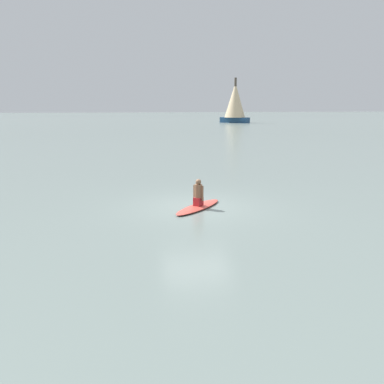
{
  "coord_description": "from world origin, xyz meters",
  "views": [
    {
      "loc": [
        2.71,
        13.51,
        3.53
      ],
      "look_at": [
        0.21,
        0.24,
        0.59
      ],
      "focal_mm": 37.24,
      "sensor_mm": 36.0,
      "label": 1
    }
  ],
  "objects": [
    {
      "name": "person_paddler",
      "position": [
        -0.01,
        0.27,
        0.53
      ],
      "size": [
        0.39,
        0.4,
        0.94
      ],
      "rotation": [
        0.0,
        0.0,
        0.82
      ],
      "color": "#A51E23",
      "rests_on": "surfboard"
    },
    {
      "name": "ground_plane",
      "position": [
        0.0,
        0.0,
        0.0
      ],
      "size": [
        400.0,
        400.0,
        0.0
      ],
      "primitive_type": "plane",
      "color": "slate"
    },
    {
      "name": "sailboat_near_left",
      "position": [
        -21.54,
        -67.32,
        4.25
      ],
      "size": [
        6.01,
        6.01,
        9.05
      ],
      "rotation": [
        0.0,
        0.0,
        2.4
      ],
      "color": "navy",
      "rests_on": "ground"
    },
    {
      "name": "surfboard",
      "position": [
        -0.01,
        0.27,
        0.05
      ],
      "size": [
        2.26,
        2.36,
        0.1
      ],
      "primitive_type": "ellipsoid",
      "rotation": [
        0.0,
        0.0,
        0.82
      ],
      "color": "#D84C3F",
      "rests_on": "ground"
    }
  ]
}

